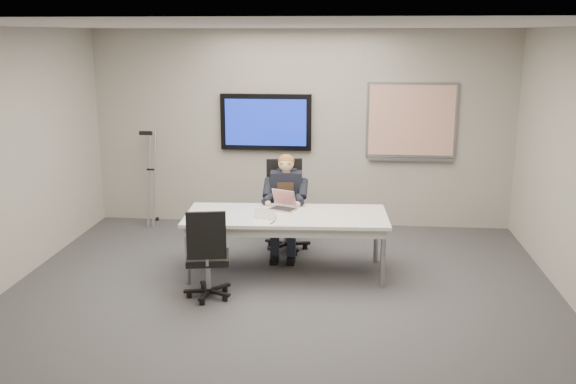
# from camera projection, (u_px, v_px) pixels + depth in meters

# --- Properties ---
(floor) EXTENTS (6.00, 6.00, 0.02)m
(floor) POSITION_uv_depth(u_px,v_px,m) (278.00, 306.00, 6.60)
(floor) COLOR #3B3B3E
(floor) RESTS_ON ground
(ceiling) EXTENTS (6.00, 6.00, 0.02)m
(ceiling) POSITION_uv_depth(u_px,v_px,m) (277.00, 25.00, 5.93)
(ceiling) COLOR silver
(ceiling) RESTS_ON wall_back
(wall_back) EXTENTS (6.00, 0.02, 2.80)m
(wall_back) POSITION_uv_depth(u_px,v_px,m) (301.00, 129.00, 9.16)
(wall_back) COLOR #ABA59B
(wall_back) RESTS_ON ground
(wall_front) EXTENTS (6.00, 0.02, 2.80)m
(wall_front) POSITION_uv_depth(u_px,v_px,m) (212.00, 292.00, 3.37)
(wall_front) COLOR #ABA59B
(wall_front) RESTS_ON ground
(conference_table) EXTENTS (2.35, 1.08, 0.71)m
(conference_table) POSITION_uv_depth(u_px,v_px,m) (286.00, 221.00, 7.37)
(conference_table) COLOR silver
(conference_table) RESTS_ON ground
(tv_display) EXTENTS (1.30, 0.09, 0.80)m
(tv_display) POSITION_uv_depth(u_px,v_px,m) (266.00, 122.00, 9.13)
(tv_display) COLOR black
(tv_display) RESTS_ON wall_back
(whiteboard) EXTENTS (1.25, 0.08, 1.10)m
(whiteboard) POSITION_uv_depth(u_px,v_px,m) (411.00, 122.00, 8.96)
(whiteboard) COLOR gray
(whiteboard) RESTS_ON wall_back
(office_chair_far) EXTENTS (0.66, 0.66, 1.15)m
(office_chair_far) POSITION_uv_depth(u_px,v_px,m) (286.00, 222.00, 8.27)
(office_chair_far) COLOR black
(office_chair_far) RESTS_ON ground
(office_chair_near) EXTENTS (0.56, 0.56, 1.00)m
(office_chair_near) POSITION_uv_depth(u_px,v_px,m) (208.00, 271.00, 6.71)
(office_chair_near) COLOR black
(office_chair_near) RESTS_ON ground
(seated_person) EXTENTS (0.41, 0.69, 1.27)m
(seated_person) POSITION_uv_depth(u_px,v_px,m) (285.00, 216.00, 7.99)
(seated_person) COLOR #1D2330
(seated_person) RESTS_ON office_chair_far
(crutch) EXTENTS (0.38, 0.76, 1.49)m
(crutch) POSITION_uv_depth(u_px,v_px,m) (152.00, 176.00, 9.30)
(crutch) COLOR #9C9FA3
(crutch) RESTS_ON ground
(laptop) EXTENTS (0.36, 0.39, 0.21)m
(laptop) POSITION_uv_depth(u_px,v_px,m) (283.00, 204.00, 7.58)
(laptop) COLOR #B2B1B4
(laptop) RESTS_ON conference_table
(name_tent) EXTENTS (0.28, 0.18, 0.11)m
(name_tent) POSITION_uv_depth(u_px,v_px,m) (265.00, 214.00, 7.17)
(name_tent) COLOR white
(name_tent) RESTS_ON conference_table
(pen) EXTENTS (0.04, 0.12, 0.01)m
(pen) POSITION_uv_depth(u_px,v_px,m) (273.00, 222.00, 7.01)
(pen) COLOR black
(pen) RESTS_ON conference_table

